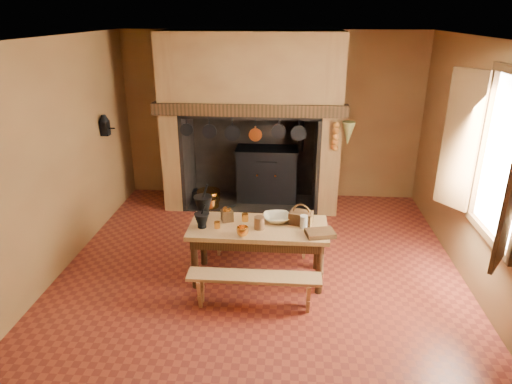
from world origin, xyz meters
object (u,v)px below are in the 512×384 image
Objects in this scene: iron_range at (268,174)px; wicker_basket at (301,217)px; bench_front at (254,283)px; mixing_bowl at (277,218)px; coffee_grinder at (227,215)px; work_table at (258,234)px.

iron_range is 2.46m from wicker_basket.
iron_range reaches higher than bench_front.
mixing_bowl reaches higher than bench_front.
wicker_basket reaches higher than bench_front.
bench_front is at bearing -82.98° from coffee_grinder.
coffee_grinder is at bearing 117.94° from bench_front.
mixing_bowl is 1.06× the size of wicker_basket.
mixing_bowl is (0.24, -2.34, 0.26)m from iron_range.
wicker_basket is (0.88, -0.01, 0.00)m from coffee_grinder.
iron_range is at bearing 90.45° from bench_front.
bench_front is (-0.00, -0.61, -0.29)m from work_table.
coffee_grinder is (-0.38, 0.73, 0.48)m from bench_front.
iron_range is at bearing 95.75° from mixing_bowl.
coffee_grinder reaches higher than mixing_bowl.
wicker_basket is at bearing 12.09° from work_table.
iron_range is 7.71× the size of coffee_grinder.
work_table is at bearing -89.44° from iron_range.
bench_front is at bearing -90.00° from work_table.
bench_front is at bearing -110.51° from wicker_basket.
mixing_bowl is (0.21, 0.76, 0.44)m from bench_front.
wicker_basket reaches higher than work_table.
bench_front is 7.02× the size of coffee_grinder.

